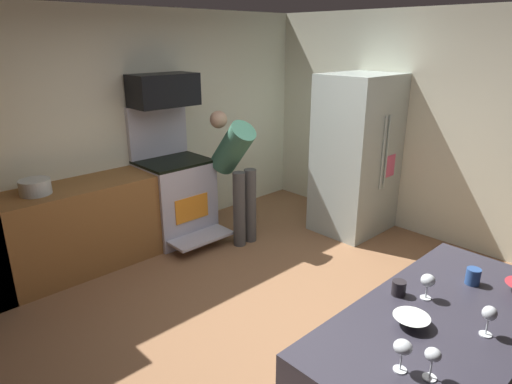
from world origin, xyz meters
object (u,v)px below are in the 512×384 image
(mixing_bowl_large, at_px, (411,321))
(mug_coffee, at_px, (399,288))
(microwave, at_px, (164,90))
(wine_glass_near, at_px, (428,281))
(stock_pot, at_px, (35,187))
(wine_glass_far, at_px, (489,315))
(person_cook, at_px, (236,167))
(mug_tea, at_px, (473,276))
(wine_glass_extra, at_px, (403,348))
(wine_glass_mid, at_px, (433,357))
(refrigerator, at_px, (356,155))
(oven_range, at_px, (175,196))

(mixing_bowl_large, height_order, mug_coffee, mug_coffee)
(microwave, height_order, wine_glass_near, microwave)
(mixing_bowl_large, bearing_deg, stock_pot, 101.42)
(wine_glass_far, bearing_deg, microwave, 80.70)
(person_cook, bearing_deg, stock_pot, 163.82)
(person_cook, relative_size, mug_tea, 15.18)
(mixing_bowl_large, bearing_deg, person_cook, 65.54)
(mixing_bowl_large, height_order, wine_glass_extra, wine_glass_extra)
(wine_glass_mid, relative_size, mug_tea, 1.54)
(mug_coffee, distance_m, stock_pot, 3.33)
(microwave, height_order, mixing_bowl_large, microwave)
(refrigerator, distance_m, wine_glass_far, 3.35)
(refrigerator, height_order, wine_glass_mid, refrigerator)
(refrigerator, relative_size, wine_glass_near, 12.60)
(wine_glass_mid, distance_m, stock_pot, 3.66)
(wine_glass_far, bearing_deg, wine_glass_mid, 173.82)
(stock_pot, bearing_deg, mixing_bowl_large, -78.58)
(wine_glass_far, distance_m, mug_tea, 0.51)
(oven_range, xyz_separation_m, microwave, (0.00, 0.09, 1.22))
(wine_glass_near, xyz_separation_m, mug_coffee, (-0.08, 0.13, -0.07))
(wine_glass_far, relative_size, mug_tea, 1.64)
(oven_range, height_order, wine_glass_near, oven_range)
(wine_glass_extra, bearing_deg, microwave, 72.38)
(wine_glass_mid, xyz_separation_m, mug_coffee, (0.50, 0.43, -0.07))
(refrigerator, relative_size, wine_glass_far, 11.76)
(mixing_bowl_large, distance_m, wine_glass_far, 0.36)
(microwave, relative_size, stock_pot, 2.62)
(microwave, bearing_deg, wine_glass_extra, -107.62)
(oven_range, relative_size, wine_glass_extra, 10.07)
(refrigerator, distance_m, stock_pot, 3.50)
(refrigerator, relative_size, person_cook, 1.27)
(mug_coffee, bearing_deg, wine_glass_far, -91.95)
(mixing_bowl_large, relative_size, wine_glass_extra, 1.20)
(oven_range, xyz_separation_m, wine_glass_near, (-0.52, -3.32, 0.50))
(microwave, bearing_deg, wine_glass_near, -98.72)
(wine_glass_mid, distance_m, wine_glass_extra, 0.12)
(refrigerator, xyz_separation_m, wine_glass_near, (-2.27, -2.02, 0.06))
(person_cook, distance_m, mug_coffee, 2.84)
(mixing_bowl_large, distance_m, mug_tea, 0.64)
(oven_range, height_order, mug_tea, oven_range)
(microwave, height_order, mug_coffee, microwave)
(oven_range, relative_size, mug_tea, 15.79)
(wine_glass_near, relative_size, mug_tea, 1.53)
(wine_glass_far, bearing_deg, mug_coffee, 88.05)
(mug_tea, distance_m, stock_pot, 3.69)
(person_cook, relative_size, stock_pot, 5.30)
(microwave, distance_m, wine_glass_mid, 3.94)
(microwave, xyz_separation_m, mug_coffee, (-0.60, -3.29, -0.79))
(wine_glass_extra, bearing_deg, wine_glass_mid, -66.59)
(wine_glass_near, relative_size, wine_glass_extra, 0.97)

